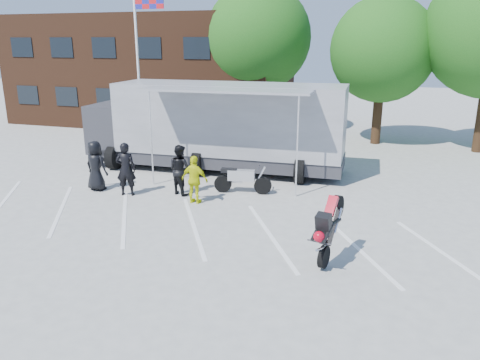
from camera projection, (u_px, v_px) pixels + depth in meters
The scene contains 13 objects.
ground at pixel (173, 237), 13.39m from camera, with size 100.00×100.00×0.00m, color #ACADA7.
parking_bay_lines at pixel (188, 224), 14.30m from camera, with size 18.00×5.00×0.01m, color white.
office_building at pixel (152, 70), 31.73m from camera, with size 18.00×8.00×7.00m, color #482717.
flagpole at pixel (142, 48), 22.89m from camera, with size 1.61×0.12×8.00m.
tree_left at pixel (258, 38), 26.99m from camera, with size 6.12×6.12×8.64m.
tree_mid at pixel (383, 50), 24.22m from camera, with size 5.44×5.44×7.68m.
transporter_truck at pixel (219, 170), 20.42m from camera, with size 11.65×5.61×3.71m, color #989AA1, non-canonical shape.
parked_motorcycle at pixel (243, 193), 17.27m from camera, with size 0.72×2.17×1.14m, color #BCBCC1, non-canonical shape.
stunt_bike_rider at pixel (332, 259), 12.05m from camera, with size 0.76×1.61×1.89m, color black, non-canonical shape.
spectator_leather_a at pixel (96, 166), 17.38m from camera, with size 0.92×0.60×1.87m, color black.
spectator_leather_b at pixel (126, 169), 16.79m from camera, with size 0.71×0.47×1.95m, color black.
spectator_leather_c at pixel (180, 170), 16.95m from camera, with size 0.89×0.69×1.84m, color black.
spectator_hivis at pixel (195, 180), 15.99m from camera, with size 0.98×0.41×1.67m, color #DAE50C.
Camera 1 is at (5.57, -11.20, 5.40)m, focal length 35.00 mm.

